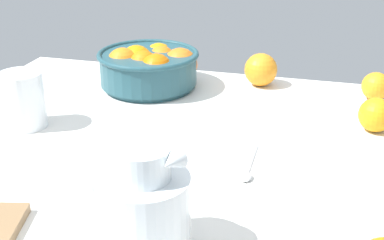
# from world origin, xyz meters

# --- Properties ---
(ground_plane) EXTENTS (1.16, 1.03, 0.03)m
(ground_plane) POSITION_xyz_m (0.00, 0.00, -0.01)
(ground_plane) COLOR white
(fruit_bowl) EXTENTS (0.25, 0.25, 0.10)m
(fruit_bowl) POSITION_xyz_m (-0.18, 0.35, 0.05)
(fruit_bowl) COLOR #234C56
(fruit_bowl) RESTS_ON ground_plane
(juice_pitcher) EXTENTS (0.16, 0.13, 0.17)m
(juice_pitcher) POSITION_xyz_m (0.03, -0.27, 0.06)
(juice_pitcher) COLOR white
(juice_pitcher) RESTS_ON ground_plane
(juice_glass) EXTENTS (0.09, 0.09, 0.12)m
(juice_glass) POSITION_xyz_m (-0.35, 0.06, 0.05)
(juice_glass) COLOR white
(juice_glass) RESTS_ON ground_plane
(loose_orange_0) EXTENTS (0.07, 0.07, 0.07)m
(loose_orange_0) POSITION_xyz_m (0.37, 0.41, 0.03)
(loose_orange_0) COLOR orange
(loose_orange_0) RESTS_ON ground_plane
(loose_orange_2) EXTENTS (0.07, 0.07, 0.07)m
(loose_orange_2) POSITION_xyz_m (0.36, 0.23, 0.04)
(loose_orange_2) COLOR orange
(loose_orange_2) RESTS_ON ground_plane
(loose_orange_3) EXTENTS (0.08, 0.08, 0.08)m
(loose_orange_3) POSITION_xyz_m (0.09, 0.44, 0.04)
(loose_orange_3) COLOR orange
(loose_orange_3) RESTS_ON ground_plane
(spoon) EXTENTS (0.02, 0.15, 0.01)m
(spoon) POSITION_xyz_m (0.14, -0.01, 0.00)
(spoon) COLOR silver
(spoon) RESTS_ON ground_plane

